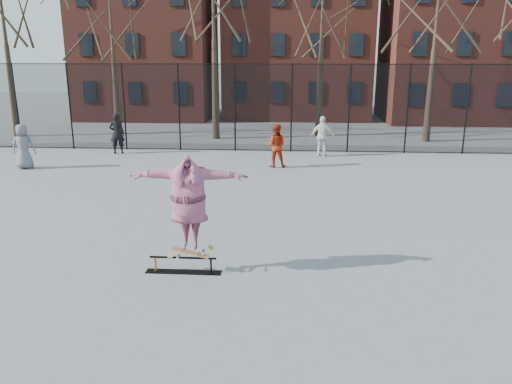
# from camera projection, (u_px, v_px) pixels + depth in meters

# --- Properties ---
(ground) EXTENTS (100.00, 100.00, 0.00)m
(ground) POSITION_uv_depth(u_px,v_px,m) (233.00, 262.00, 10.82)
(ground) COLOR slate
(skate_rail) EXTENTS (1.56, 0.24, 0.34)m
(skate_rail) POSITION_uv_depth(u_px,v_px,m) (183.00, 266.00, 10.25)
(skate_rail) COLOR black
(skate_rail) RESTS_ON ground
(skateboard) EXTENTS (0.83, 0.20, 0.10)m
(skateboard) POSITION_uv_depth(u_px,v_px,m) (191.00, 255.00, 10.17)
(skateboard) COLOR #9C703E
(skateboard) RESTS_ON skate_rail
(skater) EXTENTS (2.38, 0.74, 1.91)m
(skater) POSITION_uv_depth(u_px,v_px,m) (189.00, 208.00, 9.91)
(skater) COLOR #653584
(skater) RESTS_ON skateboard
(bystander_grey) EXTENTS (0.97, 0.75, 1.77)m
(bystander_grey) POSITION_uv_depth(u_px,v_px,m) (23.00, 146.00, 19.52)
(bystander_grey) COLOR slate
(bystander_grey) RESTS_ON ground
(bystander_black) EXTENTS (0.74, 0.55, 1.83)m
(bystander_black) POSITION_uv_depth(u_px,v_px,m) (117.00, 133.00, 22.58)
(bystander_black) COLOR black
(bystander_black) RESTS_ON ground
(bystander_red) EXTENTS (0.85, 0.67, 1.73)m
(bystander_red) POSITION_uv_depth(u_px,v_px,m) (276.00, 146.00, 19.82)
(bystander_red) COLOR #9A230D
(bystander_red) RESTS_ON ground
(bystander_white) EXTENTS (1.12, 0.70, 1.77)m
(bystander_white) POSITION_uv_depth(u_px,v_px,m) (323.00, 136.00, 21.95)
(bystander_white) COLOR silver
(bystander_white) RESTS_ON ground
(fence) EXTENTS (34.03, 0.07, 4.00)m
(fence) POSITION_uv_depth(u_px,v_px,m) (265.00, 107.00, 22.78)
(fence) COLOR black
(fence) RESTS_ON ground
(rowhouses) EXTENTS (29.00, 7.00, 13.00)m
(rowhouses) POSITION_uv_depth(u_px,v_px,m) (286.00, 29.00, 34.18)
(rowhouses) COLOR maroon
(rowhouses) RESTS_ON ground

